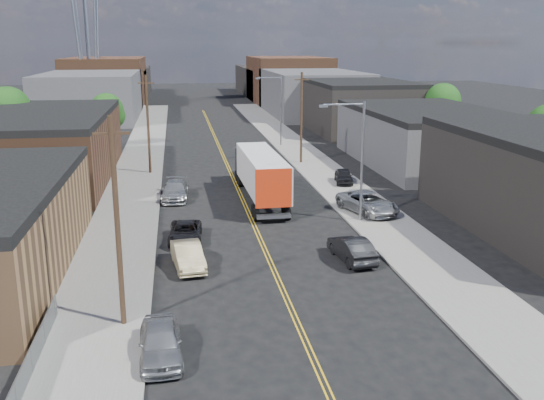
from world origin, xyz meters
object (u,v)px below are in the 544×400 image
object	(u,v)px
car_left_b	(188,256)
car_ahead_truck	(248,170)
car_left_c	(185,232)
car_left_d	(175,190)
car_right_oncoming	(352,249)
car_right_lot_c	(344,176)
car_right_lot_a	(368,203)
car_left_a	(160,342)
semi_truck	(259,171)

from	to	relation	value
car_left_b	car_ahead_truck	bearing A→B (deg)	68.11
car_left_c	car_left_d	world-z (taller)	car_left_d
car_left_b	car_left_d	world-z (taller)	car_left_d
car_left_b	car_right_oncoming	distance (m)	10.01
car_left_d	car_right_oncoming	bearing A→B (deg)	-54.29
car_right_lot_c	car_ahead_truck	distance (m)	9.85
car_left_c	car_right_lot_c	world-z (taller)	car_right_lot_c
car_left_b	car_right_lot_a	xyz separation A→B (m)	(14.16, 9.50, 0.21)
car_left_d	car_right_lot_c	size ratio (longest dim) A/B	1.37
car_right_oncoming	car_right_lot_a	distance (m)	10.69
car_left_c	car_right_oncoming	world-z (taller)	car_right_oncoming
car_left_b	car_left_c	distance (m)	4.99
car_right_oncoming	car_right_lot_a	xyz separation A→B (m)	(4.16, 9.85, 0.20)
car_right_lot_c	car_left_a	bearing A→B (deg)	-108.69
semi_truck	car_right_oncoming	world-z (taller)	semi_truck
car_left_c	car_left_d	bearing A→B (deg)	96.80
car_right_lot_a	car_left_d	bearing A→B (deg)	137.15
car_right_oncoming	car_right_lot_a	size ratio (longest dim) A/B	0.79
semi_truck	car_left_b	world-z (taller)	semi_truck
car_right_lot_c	semi_truck	bearing A→B (deg)	-145.95
car_left_c	semi_truck	bearing A→B (deg)	62.87
car_left_d	car_right_oncoming	world-z (taller)	car_left_d
semi_truck	car_right_lot_c	bearing A→B (deg)	23.23
car_left_b	semi_truck	bearing A→B (deg)	60.76
car_left_a	car_right_oncoming	distance (m)	15.40
car_right_lot_c	car_ahead_truck	size ratio (longest dim) A/B	0.83
semi_truck	car_right_lot_a	bearing A→B (deg)	-41.46
semi_truck	car_right_lot_c	world-z (taller)	semi_truck
car_right_oncoming	car_right_lot_c	distance (m)	20.89
semi_truck	car_right_oncoming	bearing A→B (deg)	-79.06
semi_truck	car_left_d	size ratio (longest dim) A/B	2.97
car_left_d	car_ahead_truck	bearing A→B (deg)	51.50
semi_truck	car_right_lot_a	world-z (taller)	semi_truck
car_right_oncoming	car_right_lot_c	size ratio (longest dim) A/B	1.18
car_left_c	car_right_lot_a	size ratio (longest dim) A/B	0.80
car_right_oncoming	car_ahead_truck	size ratio (longest dim) A/B	0.98
semi_truck	car_left_b	xyz separation A→B (m)	(-6.50, -16.00, -1.61)
car_left_b	car_ahead_truck	distance (m)	25.52
car_left_c	car_ahead_truck	size ratio (longest dim) A/B	0.99
car_left_c	car_right_lot_a	bearing A→B (deg)	21.30
semi_truck	car_right_lot_c	size ratio (longest dim) A/B	4.08
car_left_b	car_right_oncoming	size ratio (longest dim) A/B	0.99
car_left_b	car_right_lot_c	xyz separation A→B (m)	(15.12, 19.91, 0.06)
car_left_c	car_right_lot_c	distance (m)	21.29
car_left_a	car_ahead_truck	world-z (taller)	car_left_a
car_left_b	car_ahead_truck	xyz separation A→B (m)	(6.50, 24.68, -0.10)
car_left_d	car_left_c	bearing A→B (deg)	-83.34
car_right_lot_c	car_ahead_truck	xyz separation A→B (m)	(-8.62, 4.77, -0.16)
car_left_a	car_left_d	size ratio (longest dim) A/B	0.83
semi_truck	car_left_a	distance (m)	27.89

